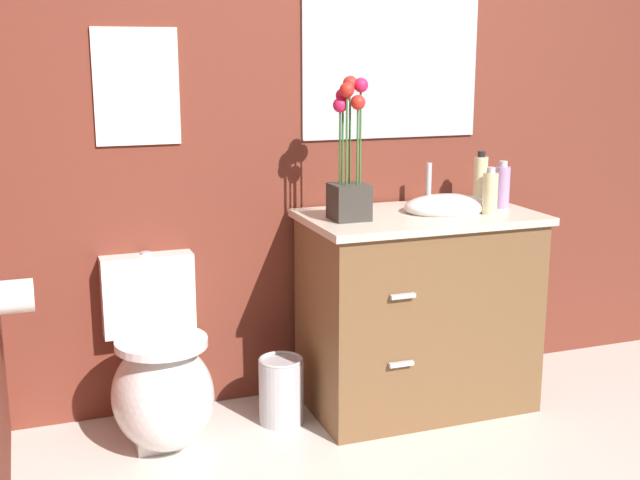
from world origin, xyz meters
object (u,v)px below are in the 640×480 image
Objects in this scene: vanity_cabinet at (418,307)px; wall_mirror at (392,54)px; lotion_bottle at (490,193)px; hand_wash_bottle at (480,179)px; wall_poster at (137,87)px; trash_bin at (281,390)px; toilet at (160,380)px; soap_bottle at (502,186)px; toilet_paper_roll at (16,296)px; flower_vase at (349,171)px.

vanity_cabinet is 1.25× the size of wall_mirror.
hand_wash_bottle is at bearing 67.99° from lotion_bottle.
wall_mirror reaches higher than vanity_cabinet.
wall_poster is 0.55× the size of wall_mirror.
wall_mirror is at bearing 122.49° from lotion_bottle.
lotion_bottle is at bearing -8.40° from trash_bin.
wall_mirror is at bearing 14.10° from toilet.
soap_bottle is 0.13m from hand_wash_bottle.
trash_bin is 1.12m from toilet_paper_roll.
wall_poster is at bearing 168.19° from soap_bottle.
wall_mirror is 1.79m from toilet_paper_roll.
flower_vase is at bearing -178.95° from soap_bottle.
soap_bottle is at bearing -1.42° from trash_bin.
wall_poster is at bearing 180.00° from wall_mirror.
soap_bottle is at bearing -11.81° from wall_poster.
flower_vase reaches higher than soap_bottle.
lotion_bottle is (1.32, -0.13, 0.67)m from toilet.
lotion_bottle is at bearing -8.74° from flower_vase.
toilet is at bearing 178.65° from soap_bottle.
wall_mirror is at bearing 0.00° from wall_poster.
lotion_bottle is at bearing -140.00° from soap_bottle.
hand_wash_bottle is 0.28× the size of wall_mirror.
toilet is 0.69× the size of vanity_cabinet.
hand_wash_bottle reaches higher than toilet_paper_roll.
hand_wash_bottle is 1.23m from trash_bin.
toilet_paper_roll is at bearing -163.30° from wall_mirror.
wall_poster is (-0.75, 0.31, 0.32)m from flower_vase.
toilet is 6.27× the size of toilet_paper_roll.
soap_bottle reaches higher than vanity_cabinet.
hand_wash_bottle is at bearing 6.55° from trash_bin.
trash_bin is (-0.59, 0.02, -0.29)m from vanity_cabinet.
flower_vase reaches higher than toilet.
vanity_cabinet is at bearing 6.26° from toilet_paper_roll.
flower_vase reaches higher than vanity_cabinet.
wall_mirror is at bearing 16.70° from toilet_paper_roll.
toilet is 3.08× the size of hand_wash_bottle.
wall_poster is 0.93m from toilet_paper_roll.
toilet_paper_roll is at bearing -175.17° from soap_bottle.
flower_vase is 0.69m from hand_wash_bottle.
hand_wash_bottle is at bearing -25.86° from wall_mirror.
toilet_paper_roll is (-1.80, -0.06, -0.23)m from lotion_bottle.
toilet_paper_roll reaches higher than trash_bin.
lotion_bottle is 1.82m from toilet_paper_roll.
hand_wash_bottle is (0.67, 0.14, -0.09)m from flower_vase.
flower_vase is 0.69× the size of wall_mirror.
trash_bin is (-0.97, 0.02, -0.78)m from soap_bottle.
wall_mirror is at bearing 25.23° from trash_bin.
toilet_paper_roll is at bearing -173.74° from vanity_cabinet.
wall_mirror is (1.07, 0.00, 0.12)m from wall_poster.
wall_poster is at bearing 157.21° from flower_vase.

